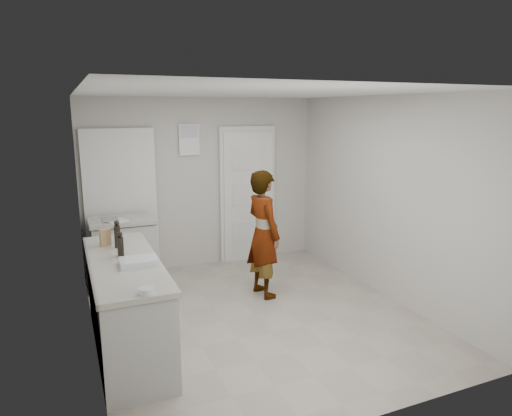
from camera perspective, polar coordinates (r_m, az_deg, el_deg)
name	(u,v)px	position (r m, az deg, el deg)	size (l,w,h in m)	color
ground	(256,315)	(5.40, -0.05, -13.27)	(4.00, 4.00, 0.00)	#A29888
room_shell	(193,199)	(6.80, -7.87, 1.06)	(4.00, 4.00, 4.00)	#BAB7B0
main_counter	(127,309)	(4.71, -15.86, -12.03)	(0.64, 1.96, 0.93)	silver
side_counter	(124,255)	(6.37, -16.15, -5.63)	(0.84, 0.61, 0.93)	silver
person	(263,234)	(5.71, 0.93, -3.25)	(0.59, 0.39, 1.61)	silver
cake_mix_box	(105,238)	(5.03, -18.33, -3.53)	(0.11, 0.05, 0.18)	#A27851
spice_jar	(120,238)	(5.14, -16.61, -3.66)	(0.05, 0.05, 0.08)	tan
oil_cruet_a	(120,245)	(4.62, -16.59, -4.44)	(0.06, 0.06, 0.25)	black
oil_cruet_b	(117,235)	(4.92, -16.95, -3.20)	(0.06, 0.06, 0.29)	black
baking_dish	(139,262)	(4.36, -14.44, -6.54)	(0.35, 0.25, 0.06)	silver
egg_bowl	(146,291)	(3.70, -13.55, -10.03)	(0.12, 0.12, 0.05)	silver
papers	(116,220)	(6.14, -17.15, -1.49)	(0.24, 0.30, 0.01)	white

